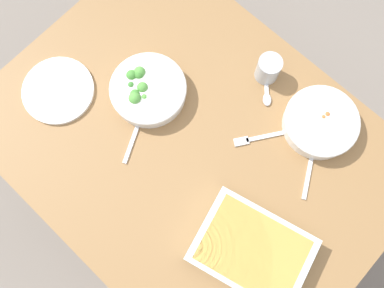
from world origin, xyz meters
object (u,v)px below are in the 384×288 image
object	(u,v)px
drink_cup	(268,69)
spoon_spare	(266,87)
stew_bowl	(320,123)
spoon_by_stew	(311,162)
baking_dish	(252,250)
spoon_by_broccoli	(137,128)
fork_on_table	(258,138)
broccoli_bowl	(148,90)
side_plate	(58,90)

from	to	relation	value
drink_cup	spoon_spare	size ratio (longest dim) A/B	0.60
stew_bowl	spoon_by_stew	bearing A→B (deg)	-61.38
baking_dish	spoon_spare	bearing A→B (deg)	125.15
spoon_by_broccoli	fork_on_table	bearing A→B (deg)	38.16
spoon_spare	spoon_by_broccoli	bearing A→B (deg)	-118.60
baking_dish	spoon_spare	distance (m)	0.49
stew_bowl	spoon_by_stew	xyz separation A→B (m)	(0.05, -0.10, -0.03)
broccoli_bowl	drink_cup	bearing A→B (deg)	52.87
baking_dish	drink_cup	xyz separation A→B (m)	(-0.31, 0.43, 0.00)
fork_on_table	baking_dish	bearing A→B (deg)	-53.26
broccoli_bowl	spoon_by_broccoli	bearing A→B (deg)	-63.18
spoon_by_stew	fork_on_table	distance (m)	0.17
spoon_by_stew	spoon_by_broccoli	distance (m)	0.52
baking_dish	broccoli_bowl	bearing A→B (deg)	165.43
broccoli_bowl	side_plate	bearing A→B (deg)	-138.59
spoon_by_broccoli	fork_on_table	size ratio (longest dim) A/B	1.07
fork_on_table	stew_bowl	bearing A→B (deg)	55.17
stew_bowl	spoon_by_broccoli	size ratio (longest dim) A/B	1.33
broccoli_bowl	drink_cup	world-z (taller)	drink_cup
drink_cup	fork_on_table	distance (m)	0.21
spoon_by_stew	spoon_by_broccoli	world-z (taller)	same
spoon_spare	spoon_by_stew	bearing A→B (deg)	-20.07
spoon_by_broccoli	side_plate	bearing A→B (deg)	-162.84
fork_on_table	drink_cup	bearing A→B (deg)	124.18
spoon_by_broccoli	spoon_spare	xyz separation A→B (m)	(0.20, 0.36, 0.00)
side_plate	spoon_spare	xyz separation A→B (m)	(0.46, 0.44, -0.00)
stew_bowl	drink_cup	bearing A→B (deg)	174.52
stew_bowl	drink_cup	xyz separation A→B (m)	(-0.22, 0.02, 0.01)
baking_dish	spoon_by_stew	world-z (taller)	baking_dish
broccoli_bowl	spoon_spare	size ratio (longest dim) A/B	1.63
side_plate	drink_cup	bearing A→B (deg)	47.94
broccoli_bowl	spoon_spare	world-z (taller)	broccoli_bowl
broccoli_bowl	baking_dish	xyz separation A→B (m)	(0.53, -0.14, 0.00)
drink_cup	spoon_spare	world-z (taller)	drink_cup
side_plate	spoon_by_stew	world-z (taller)	side_plate
spoon_by_stew	spoon_by_broccoli	xyz separation A→B (m)	(-0.45, -0.27, 0.00)
side_plate	fork_on_table	size ratio (longest dim) A/B	1.41
broccoli_bowl	drink_cup	distance (m)	0.37
broccoli_bowl	spoon_spare	xyz separation A→B (m)	(0.25, 0.26, -0.03)
drink_cup	spoon_by_broccoli	xyz separation A→B (m)	(-0.17, -0.40, -0.03)
broccoli_bowl	spoon_by_stew	size ratio (longest dim) A/B	1.42
spoon_spare	fork_on_table	xyz separation A→B (m)	(0.09, -0.14, -0.00)
stew_bowl	spoon_by_stew	world-z (taller)	stew_bowl
spoon_by_stew	spoon_spare	size ratio (longest dim) A/B	1.15
broccoli_bowl	fork_on_table	world-z (taller)	broccoli_bowl
stew_bowl	baking_dish	world-z (taller)	baking_dish
baking_dish	spoon_by_broccoli	bearing A→B (deg)	175.83
spoon_by_stew	side_plate	bearing A→B (deg)	-153.34
broccoli_bowl	spoon_by_broccoli	distance (m)	0.12
stew_bowl	side_plate	world-z (taller)	stew_bowl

